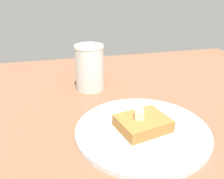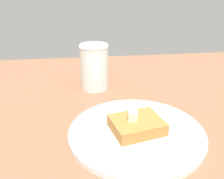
# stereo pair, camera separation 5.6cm
# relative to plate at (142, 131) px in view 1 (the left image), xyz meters

# --- Properties ---
(table_surface) EXTENTS (0.99, 0.99, 0.02)m
(table_surface) POSITION_rel_plate_xyz_m (0.02, -0.03, -0.02)
(table_surface) COLOR brown
(table_surface) RESTS_ON ground
(plate) EXTENTS (0.26, 0.26, 0.01)m
(plate) POSITION_rel_plate_xyz_m (0.00, 0.00, 0.00)
(plate) COLOR silver
(plate) RESTS_ON table_surface
(toast_slice_center) EXTENTS (0.10, 0.11, 0.02)m
(toast_slice_center) POSITION_rel_plate_xyz_m (0.00, -0.00, 0.02)
(toast_slice_center) COLOR #AE6E33
(toast_slice_center) RESTS_ON plate
(butter_pat_primary) EXTENTS (0.02, 0.02, 0.02)m
(butter_pat_primary) POSITION_rel_plate_xyz_m (0.00, 0.01, 0.04)
(butter_pat_primary) COLOR #F5EBC9
(butter_pat_primary) RESTS_ON toast_slice_center
(fork) EXTENTS (0.16, 0.04, 0.00)m
(fork) POSITION_rel_plate_xyz_m (-0.01, 0.08, 0.01)
(fork) COLOR silver
(fork) RESTS_ON plate
(syrup_jar) EXTENTS (0.08, 0.08, 0.12)m
(syrup_jar) POSITION_rel_plate_xyz_m (0.23, 0.07, 0.05)
(syrup_jar) COLOR #471E05
(syrup_jar) RESTS_ON table_surface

